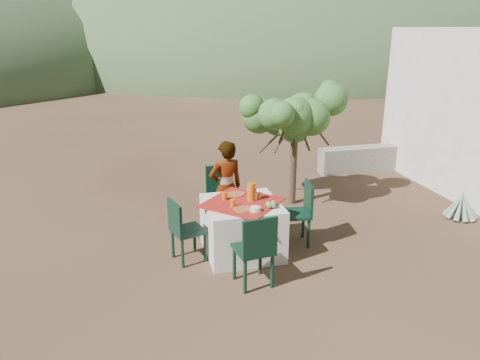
% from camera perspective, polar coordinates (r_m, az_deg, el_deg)
% --- Properties ---
extents(ground, '(160.00, 160.00, 0.00)m').
position_cam_1_polar(ground, '(6.49, 3.10, -10.02)').
color(ground, '#372119').
rests_on(ground, ground).
extents(table, '(1.30, 1.30, 0.76)m').
position_cam_1_polar(table, '(6.59, 0.26, -5.81)').
color(table, white).
rests_on(table, ground).
extents(chair_far, '(0.45, 0.45, 0.95)m').
position_cam_1_polar(chair_far, '(7.48, -2.38, -1.54)').
color(chair_far, black).
rests_on(chair_far, ground).
extents(chair_near, '(0.49, 0.49, 0.96)m').
position_cam_1_polar(chair_near, '(5.70, 1.94, -8.27)').
color(chair_near, black).
rests_on(chair_near, ground).
extents(chair_left, '(0.51, 0.51, 0.88)m').
position_cam_1_polar(chair_left, '(6.36, -6.98, -5.83)').
color(chair_left, black).
rests_on(chair_left, ground).
extents(chair_right, '(0.50, 0.50, 0.94)m').
position_cam_1_polar(chair_right, '(6.86, 7.37, -3.66)').
color(chair_right, black).
rests_on(chair_right, ground).
extents(person, '(0.59, 0.44, 1.46)m').
position_cam_1_polar(person, '(7.08, -1.72, -0.95)').
color(person, '#8C6651').
rests_on(person, ground).
extents(shrub_tree, '(1.61, 1.58, 1.89)m').
position_cam_1_polar(shrub_tree, '(8.18, 6.97, 7.16)').
color(shrub_tree, '#4A3225').
rests_on(shrub_tree, ground).
extents(agave, '(0.55, 0.53, 0.58)m').
position_cam_1_polar(agave, '(8.62, 25.37, -2.96)').
color(agave, gray).
rests_on(agave, ground).
extents(stone_wall, '(2.60, 0.35, 0.55)m').
position_cam_1_polar(stone_wall, '(10.69, 16.24, 2.59)').
color(stone_wall, gray).
rests_on(stone_wall, ground).
extents(hill_near_right, '(48.00, 48.00, 20.00)m').
position_cam_1_polar(hill_near_right, '(43.74, 4.08, 14.67)').
color(hill_near_right, '#3A5731').
rests_on(hill_near_right, ground).
extents(hill_far_center, '(60.00, 60.00, 24.00)m').
position_cam_1_polar(hill_far_center, '(57.54, -17.22, 14.90)').
color(hill_far_center, slate).
rests_on(hill_far_center, ground).
extents(hill_far_right, '(36.00, 36.00, 14.00)m').
position_cam_1_polar(hill_far_right, '(59.48, 16.20, 15.10)').
color(hill_far_right, slate).
rests_on(hill_far_right, ground).
extents(plate_far, '(0.26, 0.26, 0.01)m').
position_cam_1_polar(plate_far, '(6.72, -0.50, -1.73)').
color(plate_far, brown).
rests_on(plate_far, table).
extents(plate_near, '(0.25, 0.25, 0.01)m').
position_cam_1_polar(plate_near, '(6.19, 0.32, -3.58)').
color(plate_near, brown).
rests_on(plate_near, table).
extents(glass_far, '(0.07, 0.07, 0.11)m').
position_cam_1_polar(glass_far, '(6.51, -1.89, -1.97)').
color(glass_far, '#D8630D').
rests_on(glass_far, table).
extents(glass_near, '(0.07, 0.07, 0.11)m').
position_cam_1_polar(glass_near, '(6.26, -0.88, -2.84)').
color(glass_near, '#D8630D').
rests_on(glass_near, table).
extents(juice_pitcher, '(0.11, 0.11, 0.25)m').
position_cam_1_polar(juice_pitcher, '(6.47, 1.37, -1.45)').
color(juice_pitcher, '#D8630D').
rests_on(juice_pitcher, table).
extents(bowl_plate, '(0.19, 0.19, 0.01)m').
position_cam_1_polar(bowl_plate, '(6.14, 1.88, -3.79)').
color(bowl_plate, brown).
rests_on(bowl_plate, table).
extents(white_bowl, '(0.14, 0.14, 0.05)m').
position_cam_1_polar(white_bowl, '(6.12, 1.89, -3.52)').
color(white_bowl, white).
rests_on(white_bowl, bowl_plate).
extents(jar_left, '(0.06, 0.06, 0.09)m').
position_cam_1_polar(jar_left, '(6.56, 2.35, -1.91)').
color(jar_left, orange).
rests_on(jar_left, table).
extents(jar_right, '(0.07, 0.07, 0.11)m').
position_cam_1_polar(jar_right, '(6.72, 1.77, -1.31)').
color(jar_right, orange).
rests_on(jar_right, table).
extents(napkin_holder, '(0.08, 0.06, 0.09)m').
position_cam_1_polar(napkin_holder, '(6.51, 1.78, -2.06)').
color(napkin_holder, white).
rests_on(napkin_holder, table).
extents(fruit_cluster, '(0.15, 0.14, 0.08)m').
position_cam_1_polar(fruit_cluster, '(6.27, 3.81, -2.98)').
color(fruit_cluster, '#529C38').
rests_on(fruit_cluster, table).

